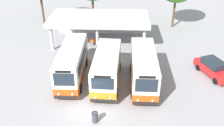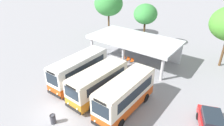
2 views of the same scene
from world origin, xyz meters
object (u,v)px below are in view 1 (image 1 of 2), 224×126
city_bus_nearest_orange (72,62)px  waiting_chair_second_from_end (97,41)px  parked_car_flank (214,68)px  city_bus_middle_cream (143,68)px  waiting_chair_end_by_column (92,41)px  waiting_chair_middle_seat (103,42)px  litter_bin_apron (95,117)px  city_bus_second_in_row (107,67)px

city_bus_nearest_orange → waiting_chair_second_from_end: (1.69, 7.79, -1.31)m
city_bus_nearest_orange → parked_car_flank: city_bus_nearest_orange is taller
city_bus_middle_cream → waiting_chair_end_by_column: 10.36m
waiting_chair_middle_seat → litter_bin_apron: 13.82m
city_bus_middle_cream → litter_bin_apron: 6.83m
litter_bin_apron → city_bus_second_in_row: bearing=83.6°
city_bus_middle_cream → parked_car_flank: (7.27, 1.93, -1.01)m
city_bus_nearest_orange → waiting_chair_end_by_column: city_bus_nearest_orange is taller
parked_car_flank → city_bus_second_in_row: bearing=-170.4°
city_bus_second_in_row → waiting_chair_end_by_column: bearing=106.3°
city_bus_middle_cream → parked_car_flank: 7.59m
waiting_chair_second_from_end → waiting_chair_middle_seat: (0.71, -0.07, 0.00)m
parked_car_flank → waiting_chair_second_from_end: parked_car_flank is taller
litter_bin_apron → city_bus_middle_cream: bearing=53.0°
city_bus_second_in_row → waiting_chair_end_by_column: city_bus_second_in_row is taller
waiting_chair_second_from_end → litter_bin_apron: litter_bin_apron is taller
parked_car_flank → city_bus_middle_cream: bearing=-165.1°
waiting_chair_second_from_end → city_bus_second_in_row: bearing=-78.4°
parked_car_flank → waiting_chair_middle_seat: (-11.70, 6.54, -0.31)m
parked_car_flank → city_bus_nearest_orange: bearing=-175.2°
parked_car_flank → waiting_chair_second_from_end: bearing=152.0°
parked_car_flank → litter_bin_apron: 13.44m
city_bus_middle_cream → waiting_chair_second_from_end: size_ratio=8.53×
city_bus_nearest_orange → litter_bin_apron: 6.85m
city_bus_second_in_row → parked_car_flank: (10.69, 1.82, -0.91)m
city_bus_nearest_orange → city_bus_middle_cream: (6.83, -0.75, 0.01)m
waiting_chair_second_from_end → waiting_chair_middle_seat: bearing=-5.5°
city_bus_second_in_row → waiting_chair_end_by_column: 8.76m
waiting_chair_end_by_column → parked_car_flank: bearing=-26.4°
waiting_chair_middle_seat → parked_car_flank: bearing=-29.2°
city_bus_nearest_orange → city_bus_middle_cream: bearing=-6.3°
waiting_chair_middle_seat → litter_bin_apron: bearing=-88.3°
city_bus_second_in_row → parked_car_flank: 10.88m
waiting_chair_second_from_end → litter_bin_apron: bearing=-85.4°
city_bus_nearest_orange → city_bus_second_in_row: city_bus_nearest_orange is taller
waiting_chair_end_by_column → waiting_chair_middle_seat: 1.43m
city_bus_nearest_orange → waiting_chair_middle_seat: 8.19m
city_bus_second_in_row → waiting_chair_middle_seat: size_ratio=8.42×
parked_car_flank → waiting_chair_end_by_column: parked_car_flank is taller
city_bus_nearest_orange → litter_bin_apron: size_ratio=8.60×
parked_car_flank → waiting_chair_middle_seat: 13.41m
waiting_chair_end_by_column → waiting_chair_middle_seat: same height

